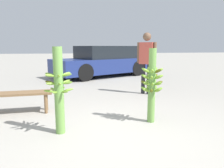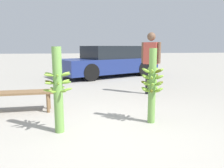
{
  "view_description": "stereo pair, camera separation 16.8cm",
  "coord_description": "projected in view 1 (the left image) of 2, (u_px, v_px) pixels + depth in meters",
  "views": [
    {
      "loc": [
        -0.68,
        -2.92,
        1.28
      ],
      "look_at": [
        0.06,
        0.59,
        0.67
      ],
      "focal_mm": 35.0,
      "sensor_mm": 36.0,
      "label": 1
    },
    {
      "loc": [
        -0.51,
        -2.95,
        1.28
      ],
      "look_at": [
        0.06,
        0.59,
        0.67
      ],
      "focal_mm": 35.0,
      "sensor_mm": 36.0,
      "label": 2
    }
  ],
  "objects": [
    {
      "name": "ground_plane",
      "position": [
        116.0,
        136.0,
        3.17
      ],
      "size": [
        80.0,
        80.0,
        0.0
      ],
      "primitive_type": "plane",
      "color": "#9E998E"
    },
    {
      "name": "banana_stalk_left",
      "position": [
        59.0,
        90.0,
        3.18
      ],
      "size": [
        0.43,
        0.43,
        1.28
      ],
      "color": "#6B9E47",
      "rests_on": "ground_plane"
    },
    {
      "name": "banana_stalk_center",
      "position": [
        152.0,
        84.0,
        3.66
      ],
      "size": [
        0.39,
        0.39,
        1.26
      ],
      "color": "#6B9E47",
      "rests_on": "ground_plane"
    },
    {
      "name": "vendor_person",
      "position": [
        147.0,
        57.0,
        5.85
      ],
      "size": [
        0.46,
        0.44,
        1.65
      ],
      "rotation": [
        0.0,
        0.0,
        -0.76
      ],
      "color": "black",
      "rests_on": "ground_plane"
    },
    {
      "name": "market_bench",
      "position": [
        16.0,
        96.0,
        4.18
      ],
      "size": [
        1.35,
        0.42,
        0.41
      ],
      "rotation": [
        0.0,
        0.0,
        0.04
      ],
      "color": "brown",
      "rests_on": "ground_plane"
    },
    {
      "name": "parked_car",
      "position": [
        104.0,
        62.0,
        9.51
      ],
      "size": [
        4.61,
        3.37,
        1.31
      ],
      "rotation": [
        0.0,
        0.0,
        2.01
      ],
      "color": "navy",
      "rests_on": "ground_plane"
    }
  ]
}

